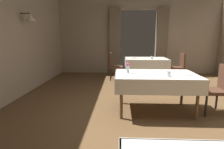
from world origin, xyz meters
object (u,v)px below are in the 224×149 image
glass_mid_c (169,74)px  glass_far_a (152,57)px  chair_mid_right (218,87)px  chair_far_right (179,65)px  plate_mid_b (186,74)px  plate_far_b (133,58)px  dining_table_mid (156,78)px  dining_table_far (146,61)px  flower_vase_mid (128,67)px  chair_far_left (114,65)px

glass_mid_c → glass_far_a: glass_far_a is taller
chair_mid_right → chair_far_right: 2.76m
chair_mid_right → plate_mid_b: size_ratio=4.89×
plate_mid_b → glass_mid_c: 0.41m
chair_mid_right → plate_far_b: bearing=116.6°
dining_table_mid → dining_table_far: same height
dining_table_mid → glass_far_a: bearing=82.4°
dining_table_mid → plate_mid_b: bearing=-7.9°
flower_vase_mid → plate_mid_b: size_ratio=1.08×
dining_table_far → chair_far_right: size_ratio=1.51×
chair_far_right → dining_table_far: bearing=179.2°
glass_far_a → plate_far_b: bearing=159.3°
glass_far_a → glass_mid_c: bearing=-93.3°
chair_far_left → flower_vase_mid: size_ratio=4.50×
dining_table_far → chair_mid_right: 2.94m
dining_table_far → chair_mid_right: size_ratio=1.51×
glass_far_a → dining_table_far: bearing=127.2°
glass_far_a → plate_mid_b: bearing=-85.4°
flower_vase_mid → plate_mid_b: (1.08, -0.12, -0.11)m
plate_mid_b → plate_far_b: size_ratio=0.86×
chair_far_right → plate_far_b: (-1.51, 0.03, 0.24)m
glass_mid_c → glass_far_a: bearing=86.7°
glass_mid_c → plate_far_b: (-0.42, 2.99, -0.04)m
chair_far_left → glass_mid_c: (1.08, -3.02, 0.28)m
dining_table_mid → plate_mid_b: (0.55, -0.08, 0.09)m
glass_far_a → chair_mid_right: bearing=-72.3°
dining_table_far → flower_vase_mid: (-0.72, -2.69, 0.20)m
dining_table_far → plate_far_b: (-0.43, 0.02, 0.10)m
plate_far_b → chair_far_left: bearing=177.4°
chair_far_left → plate_mid_b: 3.21m
chair_mid_right → glass_far_a: bearing=107.7°
glass_mid_c → glass_far_a: size_ratio=0.97×
dining_table_far → plate_mid_b: 2.83m
glass_mid_c → dining_table_far: bearing=89.9°
chair_far_right → chair_far_left: bearing=178.3°
dining_table_mid → flower_vase_mid: bearing=175.7°
chair_far_left → chair_far_right: bearing=-1.7°
chair_far_left → flower_vase_mid: flower_vase_mid is taller
chair_far_right → plate_mid_b: 2.89m
chair_far_right → plate_mid_b: chair_far_right is taller
chair_mid_right → plate_far_b: (-1.40, 2.79, 0.24)m
chair_far_right → flower_vase_mid: 3.24m
chair_mid_right → chair_far_right: (0.11, 2.76, 0.00)m
flower_vase_mid → plate_mid_b: 1.10m
chair_far_right → flower_vase_mid: bearing=-124.1°
dining_table_mid → dining_table_far: 2.73m
dining_table_mid → glass_far_a: size_ratio=16.34×
chair_mid_right → flower_vase_mid: size_ratio=4.50×
dining_table_mid → chair_mid_right: size_ratio=1.67×
flower_vase_mid → glass_far_a: (0.87, 2.49, -0.06)m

